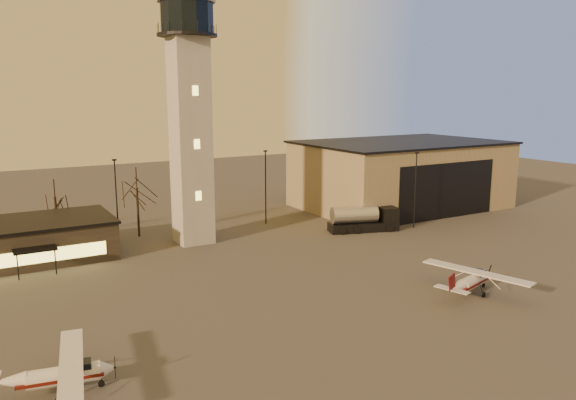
{
  "coord_description": "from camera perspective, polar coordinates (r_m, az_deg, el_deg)",
  "views": [
    {
      "loc": [
        -23.22,
        -32.58,
        17.88
      ],
      "look_at": [
        3.3,
        13.0,
        7.68
      ],
      "focal_mm": 35.0,
      "sensor_mm": 36.0,
      "label": 1
    }
  ],
  "objects": [
    {
      "name": "fuel_truck",
      "position": [
        73.74,
        7.65,
        -2.13
      ],
      "size": [
        9.42,
        5.18,
        3.36
      ],
      "rotation": [
        0.0,
        0.0,
        -0.31
      ],
      "color": "black",
      "rests_on": "ground"
    },
    {
      "name": "hangar",
      "position": [
        89.99,
        11.36,
        2.6
      ],
      "size": [
        30.6,
        20.6,
        10.3
      ],
      "color": "#948461",
      "rests_on": "ground"
    },
    {
      "name": "ground",
      "position": [
        43.82,
        4.95,
        -13.18
      ],
      "size": [
        220.0,
        220.0,
        0.0
      ],
      "primitive_type": "plane",
      "color": "#3D3B39",
      "rests_on": "ground"
    },
    {
      "name": "tree_row",
      "position": [
        73.35,
        -22.32,
        0.75
      ],
      "size": [
        37.2,
        9.2,
        8.8
      ],
      "color": "black",
      "rests_on": "ground"
    },
    {
      "name": "cessna_rear",
      "position": [
        37.82,
        -21.61,
        -16.48
      ],
      "size": [
        8.0,
        10.07,
        2.77
      ],
      "rotation": [
        0.0,
        0.0,
        -0.17
      ],
      "color": "silver",
      "rests_on": "ground"
    },
    {
      "name": "control_tower",
      "position": [
        66.77,
        -9.97,
        9.45
      ],
      "size": [
        6.8,
        6.8,
        32.6
      ],
      "color": "#989590",
      "rests_on": "ground"
    },
    {
      "name": "light_poles",
      "position": [
        69.0,
        -9.57,
        0.38
      ],
      "size": [
        58.5,
        12.25,
        10.14
      ],
      "color": "black",
      "rests_on": "ground"
    },
    {
      "name": "cessna_front",
      "position": [
        53.78,
        18.38,
        -7.97
      ],
      "size": [
        8.19,
        10.16,
        2.82
      ],
      "rotation": [
        0.0,
        0.0,
        0.27
      ],
      "color": "beige",
      "rests_on": "ground"
    }
  ]
}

